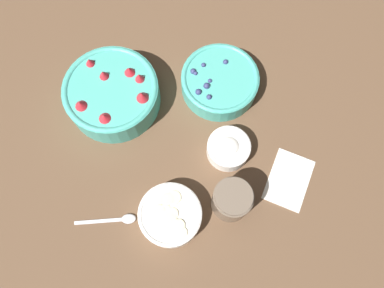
{
  "coord_description": "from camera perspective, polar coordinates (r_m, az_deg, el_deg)",
  "views": [
    {
      "loc": [
        0.32,
        0.02,
        0.85
      ],
      "look_at": [
        0.05,
        0.02,
        0.04
      ],
      "focal_mm": 35.0,
      "sensor_mm": 36.0,
      "label": 1
    }
  ],
  "objects": [
    {
      "name": "ground_plane",
      "position": [
        0.91,
        -1.41,
        2.25
      ],
      "size": [
        4.0,
        4.0,
        0.0
      ],
      "primitive_type": "plane",
      "color": "brown"
    },
    {
      "name": "bowl_strawberries",
      "position": [
        0.92,
        -12.08,
        7.58
      ],
      "size": [
        0.22,
        0.22,
        0.1
      ],
      "color": "#47AD9E",
      "rests_on": "ground_plane"
    },
    {
      "name": "bowl_blueberries",
      "position": [
        0.93,
        4.23,
        9.51
      ],
      "size": [
        0.19,
        0.19,
        0.06
      ],
      "color": "#47AD9E",
      "rests_on": "ground_plane"
    },
    {
      "name": "bowl_bananas",
      "position": [
        0.83,
        -3.34,
        -10.76
      ],
      "size": [
        0.14,
        0.14,
        0.05
      ],
      "color": "white",
      "rests_on": "ground_plane"
    },
    {
      "name": "bowl_cream",
      "position": [
        0.87,
        5.58,
        -0.64
      ],
      "size": [
        0.1,
        0.1,
        0.05
      ],
      "color": "white",
      "rests_on": "ground_plane"
    },
    {
      "name": "jar_chocolate",
      "position": [
        0.82,
        6.06,
        -8.5
      ],
      "size": [
        0.09,
        0.09,
        0.1
      ],
      "color": "brown",
      "rests_on": "ground_plane"
    },
    {
      "name": "napkin",
      "position": [
        0.9,
        14.54,
        -5.28
      ],
      "size": [
        0.15,
        0.13,
        0.01
      ],
      "color": "silver",
      "rests_on": "ground_plane"
    },
    {
      "name": "spoon",
      "position": [
        0.87,
        -11.33,
        -11.25
      ],
      "size": [
        0.03,
        0.14,
        0.01
      ],
      "color": "silver",
      "rests_on": "ground_plane"
    }
  ]
}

